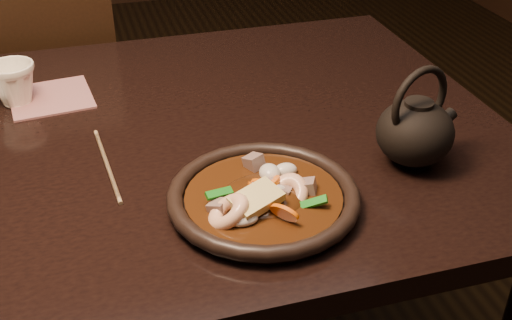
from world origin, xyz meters
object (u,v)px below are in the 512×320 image
object	(u,v)px
tea_cup	(14,82)
teapot	(416,129)
plate	(264,198)
table	(53,188)
chair	(34,100)

from	to	relation	value
tea_cup	teapot	distance (m)	0.73
teapot	tea_cup	bearing A→B (deg)	129.09
tea_cup	teapot	xyz separation A→B (m)	(0.61, -0.40, 0.02)
teapot	plate	bearing A→B (deg)	171.96
table	tea_cup	bearing A→B (deg)	103.76
chair	plate	xyz separation A→B (m)	(0.36, -0.89, 0.23)
table	teapot	size ratio (longest dim) A/B	9.69
table	tea_cup	size ratio (longest dim) A/B	18.66
chair	tea_cup	bearing A→B (deg)	91.65
table	teapot	distance (m)	0.62
table	chair	distance (m)	0.66
table	chair	xyz separation A→B (m)	(-0.05, 0.64, -0.13)
table	teapot	world-z (taller)	teapot
plate	tea_cup	world-z (taller)	tea_cup
table	tea_cup	distance (m)	0.23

